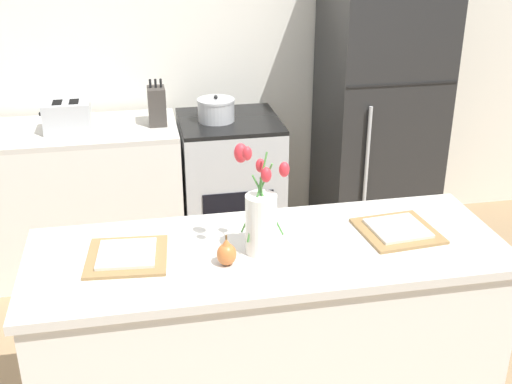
{
  "coord_description": "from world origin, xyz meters",
  "views": [
    {
      "loc": [
        -0.45,
        -2.06,
        2.07
      ],
      "look_at": [
        0.0,
        0.25,
        1.02
      ],
      "focal_mm": 45.0,
      "sensor_mm": 36.0,
      "label": 1
    }
  ],
  "objects_px": {
    "refrigerator": "(379,106)",
    "plate_setting_right": "(398,230)",
    "plate_setting_left": "(127,256)",
    "knife_block": "(157,106)",
    "pear_figurine": "(227,253)",
    "flower_vase": "(261,216)",
    "toaster": "(67,117)",
    "stove_range": "(230,188)",
    "cooking_pot": "(216,110)"
  },
  "relations": [
    {
      "from": "refrigerator",
      "to": "plate_setting_right",
      "type": "relative_size",
      "value": 5.93
    },
    {
      "from": "plate_setting_left",
      "to": "knife_block",
      "type": "relative_size",
      "value": 1.16
    },
    {
      "from": "pear_figurine",
      "to": "flower_vase",
      "type": "bearing_deg",
      "value": 26.19
    },
    {
      "from": "flower_vase",
      "to": "knife_block",
      "type": "bearing_deg",
      "value": 100.18
    },
    {
      "from": "toaster",
      "to": "knife_block",
      "type": "bearing_deg",
      "value": 3.39
    },
    {
      "from": "stove_range",
      "to": "pear_figurine",
      "type": "bearing_deg",
      "value": -99.19
    },
    {
      "from": "stove_range",
      "to": "pear_figurine",
      "type": "distance_m",
      "value": 1.78
    },
    {
      "from": "pear_figurine",
      "to": "plate_setting_right",
      "type": "relative_size",
      "value": 0.38
    },
    {
      "from": "knife_block",
      "to": "refrigerator",
      "type": "bearing_deg",
      "value": 0.63
    },
    {
      "from": "refrigerator",
      "to": "cooking_pot",
      "type": "distance_m",
      "value": 1.03
    },
    {
      "from": "flower_vase",
      "to": "plate_setting_right",
      "type": "height_order",
      "value": "flower_vase"
    },
    {
      "from": "refrigerator",
      "to": "plate_setting_left",
      "type": "height_order",
      "value": "refrigerator"
    },
    {
      "from": "flower_vase",
      "to": "cooking_pot",
      "type": "height_order",
      "value": "flower_vase"
    },
    {
      "from": "refrigerator",
      "to": "flower_vase",
      "type": "bearing_deg",
      "value": -123.82
    },
    {
      "from": "pear_figurine",
      "to": "cooking_pot",
      "type": "xyz_separation_m",
      "value": [
        0.19,
        1.67,
        0.02
      ]
    },
    {
      "from": "plate_setting_right",
      "to": "pear_figurine",
      "type": "bearing_deg",
      "value": -170.66
    },
    {
      "from": "toaster",
      "to": "plate_setting_right",
      "type": "bearing_deg",
      "value": -48.49
    },
    {
      "from": "flower_vase",
      "to": "knife_block",
      "type": "relative_size",
      "value": 1.6
    },
    {
      "from": "pear_figurine",
      "to": "plate_setting_left",
      "type": "bearing_deg",
      "value": 161.88
    },
    {
      "from": "flower_vase",
      "to": "plate_setting_right",
      "type": "relative_size",
      "value": 1.38
    },
    {
      "from": "toaster",
      "to": "knife_block",
      "type": "height_order",
      "value": "knife_block"
    },
    {
      "from": "refrigerator",
      "to": "knife_block",
      "type": "relative_size",
      "value": 6.85
    },
    {
      "from": "plate_setting_left",
      "to": "toaster",
      "type": "xyz_separation_m",
      "value": [
        -0.31,
        1.53,
        0.08
      ]
    },
    {
      "from": "refrigerator",
      "to": "toaster",
      "type": "xyz_separation_m",
      "value": [
        -1.88,
        -0.05,
        0.06
      ]
    },
    {
      "from": "cooking_pot",
      "to": "toaster",
      "type": "bearing_deg",
      "value": -177.95
    },
    {
      "from": "stove_range",
      "to": "flower_vase",
      "type": "height_order",
      "value": "flower_vase"
    },
    {
      "from": "stove_range",
      "to": "cooking_pot",
      "type": "bearing_deg",
      "value": -170.11
    },
    {
      "from": "stove_range",
      "to": "plate_setting_right",
      "type": "xyz_separation_m",
      "value": [
        0.42,
        -1.57,
        0.46
      ]
    },
    {
      "from": "plate_setting_right",
      "to": "knife_block",
      "type": "relative_size",
      "value": 1.16
    },
    {
      "from": "refrigerator",
      "to": "plate_setting_right",
      "type": "xyz_separation_m",
      "value": [
        -0.53,
        -1.57,
        -0.02
      ]
    },
    {
      "from": "pear_figurine",
      "to": "plate_setting_left",
      "type": "relative_size",
      "value": 0.38
    },
    {
      "from": "refrigerator",
      "to": "knife_block",
      "type": "distance_m",
      "value": 1.38
    },
    {
      "from": "stove_range",
      "to": "knife_block",
      "type": "distance_m",
      "value": 0.7
    },
    {
      "from": "pear_figurine",
      "to": "plate_setting_right",
      "type": "distance_m",
      "value": 0.71
    },
    {
      "from": "cooking_pot",
      "to": "knife_block",
      "type": "xyz_separation_m",
      "value": [
        -0.35,
        -0.0,
        0.04
      ]
    },
    {
      "from": "stove_range",
      "to": "plate_setting_right",
      "type": "height_order",
      "value": "plate_setting_right"
    },
    {
      "from": "refrigerator",
      "to": "toaster",
      "type": "relative_size",
      "value": 6.61
    },
    {
      "from": "refrigerator",
      "to": "plate_setting_left",
      "type": "distance_m",
      "value": 2.23
    },
    {
      "from": "pear_figurine",
      "to": "plate_setting_left",
      "type": "distance_m",
      "value": 0.37
    },
    {
      "from": "plate_setting_left",
      "to": "knife_block",
      "type": "bearing_deg",
      "value": 82.77
    },
    {
      "from": "cooking_pot",
      "to": "flower_vase",
      "type": "bearing_deg",
      "value": -92.03
    },
    {
      "from": "refrigerator",
      "to": "knife_block",
      "type": "bearing_deg",
      "value": -179.37
    },
    {
      "from": "flower_vase",
      "to": "plate_setting_left",
      "type": "xyz_separation_m",
      "value": [
        -0.49,
        0.05,
        -0.14
      ]
    },
    {
      "from": "knife_block",
      "to": "plate_setting_left",
      "type": "bearing_deg",
      "value": -97.23
    },
    {
      "from": "stove_range",
      "to": "plate_setting_left",
      "type": "relative_size",
      "value": 2.88
    },
    {
      "from": "stove_range",
      "to": "plate_setting_left",
      "type": "xyz_separation_m",
      "value": [
        -0.62,
        -1.57,
        0.46
      ]
    },
    {
      "from": "stove_range",
      "to": "cooking_pot",
      "type": "relative_size",
      "value": 4.02
    },
    {
      "from": "plate_setting_left",
      "to": "flower_vase",
      "type": "bearing_deg",
      "value": -5.56
    },
    {
      "from": "toaster",
      "to": "refrigerator",
      "type": "bearing_deg",
      "value": 1.38
    },
    {
      "from": "knife_block",
      "to": "cooking_pot",
      "type": "bearing_deg",
      "value": 0.09
    }
  ]
}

